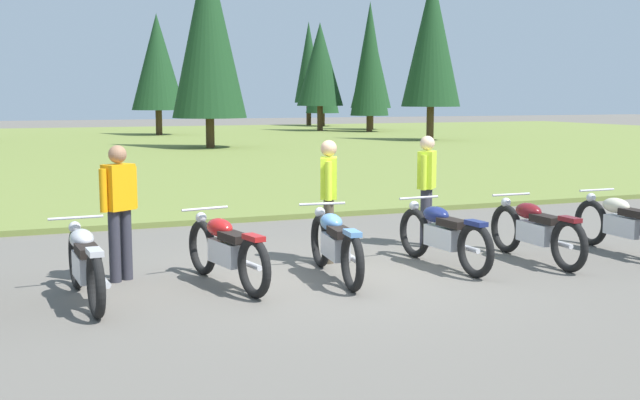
# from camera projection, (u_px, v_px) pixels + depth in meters

# --- Properties ---
(ground_plane) EXTENTS (140.00, 140.00, 0.00)m
(ground_plane) POSITION_uv_depth(u_px,v_px,m) (337.00, 276.00, 9.93)
(ground_plane) COLOR #605B54
(grass_moorland) EXTENTS (80.00, 44.00, 0.10)m
(grass_moorland) POSITION_uv_depth(u_px,v_px,m) (103.00, 147.00, 34.42)
(grass_moorland) COLOR olive
(grass_moorland) RESTS_ON ground
(forest_treeline) EXTENTS (41.03, 29.36, 8.94)m
(forest_treeline) POSITION_uv_depth(u_px,v_px,m) (128.00, 50.00, 39.65)
(forest_treeline) COLOR #47331E
(forest_treeline) RESTS_ON ground
(motorcycle_silver) EXTENTS (0.62, 2.10, 0.88)m
(motorcycle_silver) POSITION_uv_depth(u_px,v_px,m) (85.00, 263.00, 8.64)
(motorcycle_silver) COLOR black
(motorcycle_silver) RESTS_ON ground
(motorcycle_red) EXTENTS (0.71, 2.08, 0.88)m
(motorcycle_red) POSITION_uv_depth(u_px,v_px,m) (226.00, 249.00, 9.41)
(motorcycle_red) COLOR black
(motorcycle_red) RESTS_ON ground
(motorcycle_sky_blue) EXTENTS (0.62, 2.10, 0.88)m
(motorcycle_sky_blue) POSITION_uv_depth(u_px,v_px,m) (335.00, 244.00, 9.79)
(motorcycle_sky_blue) COLOR black
(motorcycle_sky_blue) RESTS_ON ground
(motorcycle_navy) EXTENTS (0.62, 2.10, 0.88)m
(motorcycle_navy) POSITION_uv_depth(u_px,v_px,m) (443.00, 234.00, 10.45)
(motorcycle_navy) COLOR black
(motorcycle_navy) RESTS_ON ground
(motorcycle_maroon) EXTENTS (0.62, 2.10, 0.88)m
(motorcycle_maroon) POSITION_uv_depth(u_px,v_px,m) (535.00, 230.00, 10.78)
(motorcycle_maroon) COLOR black
(motorcycle_maroon) RESTS_ON ground
(motorcycle_cream) EXTENTS (0.62, 2.10, 0.88)m
(motorcycle_cream) POSITION_uv_depth(u_px,v_px,m) (623.00, 224.00, 11.32)
(motorcycle_cream) COLOR black
(motorcycle_cream) RESTS_ON ground
(rider_in_hivis_vest) EXTENTS (0.48, 0.38, 1.67)m
(rider_in_hivis_vest) POSITION_uv_depth(u_px,v_px,m) (119.00, 204.00, 9.58)
(rider_in_hivis_vest) COLOR #2D2D38
(rider_in_hivis_vest) RESTS_ON ground
(rider_near_row_end) EXTENTS (0.34, 0.52, 1.67)m
(rider_near_row_end) POSITION_uv_depth(u_px,v_px,m) (329.00, 193.00, 10.68)
(rider_near_row_end) COLOR #4C4233
(rider_near_row_end) RESTS_ON ground
(rider_checking_bike) EXTENTS (0.40, 0.44, 1.67)m
(rider_checking_bike) POSITION_uv_depth(u_px,v_px,m) (427.00, 184.00, 11.85)
(rider_checking_bike) COLOR #2D2D38
(rider_checking_bike) RESTS_ON ground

